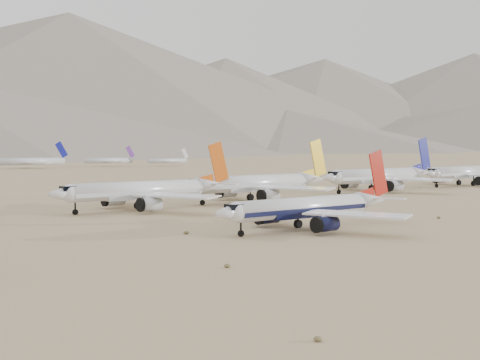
% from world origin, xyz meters
% --- Properties ---
extents(ground, '(7000.00, 7000.00, 0.00)m').
position_xyz_m(ground, '(0.00, 0.00, 0.00)').
color(ground, '#998259').
rests_on(ground, ground).
extents(main_airliner, '(40.94, 39.99, 14.45)m').
position_xyz_m(main_airliner, '(-8.81, 6.10, 3.97)').
color(main_airliner, white).
rests_on(main_airliner, ground).
extents(row2_navy_widebody, '(51.02, 49.89, 18.15)m').
position_xyz_m(row2_navy_widebody, '(80.06, 62.65, 5.07)').
color(row2_navy_widebody, white).
rests_on(row2_navy_widebody, ground).
extents(row2_gold_tail, '(48.44, 47.37, 17.25)m').
position_xyz_m(row2_gold_tail, '(23.27, 58.01, 4.82)').
color(row2_gold_tail, white).
rests_on(row2_gold_tail, ground).
extents(row2_orange_tail, '(45.72, 44.73, 16.31)m').
position_xyz_m(row2_orange_tail, '(-13.59, 55.96, 4.58)').
color(row2_orange_tail, white).
rests_on(row2_orange_tail, ground).
extents(row2_blue_far, '(49.59, 48.49, 17.62)m').
position_xyz_m(row2_blue_far, '(131.17, 62.81, 4.91)').
color(row2_blue_far, white).
rests_on(row2_blue_far, ground).
extents(foothills, '(4637.50, 1395.00, 155.00)m').
position_xyz_m(foothills, '(526.68, 1100.00, 67.15)').
color(foothills, slate).
rests_on(foothills, ground).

